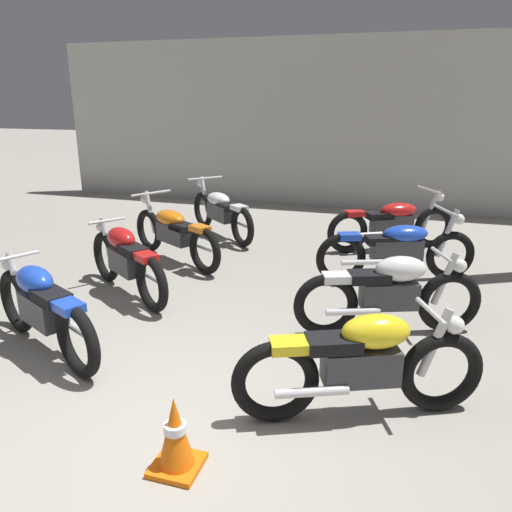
# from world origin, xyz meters

# --- Properties ---
(ground_plane) EXTENTS (60.00, 60.00, 0.00)m
(ground_plane) POSITION_xyz_m (0.00, 0.00, 0.00)
(ground_plane) COLOR gray
(back_wall) EXTENTS (13.04, 0.24, 3.60)m
(back_wall) POSITION_xyz_m (0.00, 8.48, 1.80)
(back_wall) COLOR #B2B2AD
(back_wall) RESTS_ON ground
(motorcycle_left_row_0) EXTENTS (1.82, 0.97, 0.88)m
(motorcycle_left_row_0) POSITION_xyz_m (-1.56, 0.89, 0.46)
(motorcycle_left_row_0) COLOR black
(motorcycle_left_row_0) RESTS_ON ground
(motorcycle_left_row_1) EXTENTS (1.69, 1.19, 0.88)m
(motorcycle_left_row_1) POSITION_xyz_m (-1.57, 2.41, 0.46)
(motorcycle_left_row_1) COLOR black
(motorcycle_left_row_1) RESTS_ON ground
(motorcycle_left_row_2) EXTENTS (1.92, 1.22, 0.97)m
(motorcycle_left_row_2) POSITION_xyz_m (-1.60, 3.81, 0.45)
(motorcycle_left_row_2) COLOR black
(motorcycle_left_row_2) RESTS_ON ground
(motorcycle_left_row_3) EXTENTS (1.69, 1.53, 0.97)m
(motorcycle_left_row_3) POSITION_xyz_m (-1.45, 5.35, 0.45)
(motorcycle_left_row_3) COLOR black
(motorcycle_left_row_3) RESTS_ON ground
(motorcycle_right_row_0) EXTENTS (1.85, 0.88, 0.88)m
(motorcycle_right_row_0) POSITION_xyz_m (1.46, 0.74, 0.46)
(motorcycle_right_row_0) COLOR black
(motorcycle_right_row_0) RESTS_ON ground
(motorcycle_right_row_1) EXTENTS (1.88, 0.81, 0.88)m
(motorcycle_right_row_1) POSITION_xyz_m (1.59, 2.25, 0.46)
(motorcycle_right_row_1) COLOR black
(motorcycle_right_row_1) RESTS_ON ground
(motorcycle_right_row_2) EXTENTS (2.05, 1.01, 0.97)m
(motorcycle_right_row_2) POSITION_xyz_m (1.61, 3.92, 0.45)
(motorcycle_right_row_2) COLOR black
(motorcycle_right_row_2) RESTS_ON ground
(motorcycle_right_row_3) EXTENTS (1.94, 1.19, 0.97)m
(motorcycle_right_row_3) POSITION_xyz_m (1.48, 5.38, 0.45)
(motorcycle_right_row_3) COLOR black
(motorcycle_right_row_3) RESTS_ON ground
(traffic_cone) EXTENTS (0.32, 0.32, 0.54)m
(traffic_cone) POSITION_xyz_m (0.37, -0.21, 0.26)
(traffic_cone) COLOR orange
(traffic_cone) RESTS_ON ground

